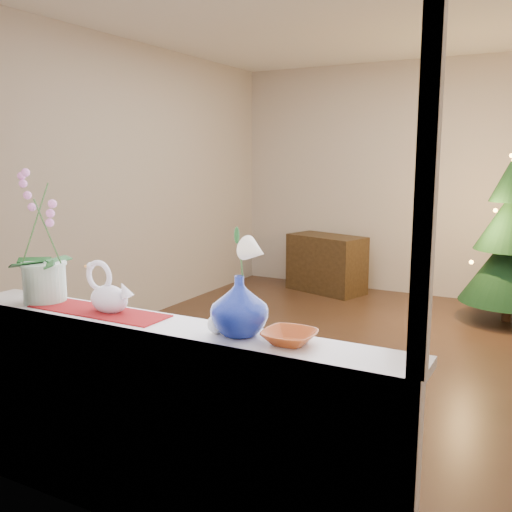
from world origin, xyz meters
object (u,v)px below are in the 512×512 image
at_px(amber_dish, 289,338).
at_px(side_table, 326,264).
at_px(orchid_pot, 41,237).
at_px(swan, 109,289).
at_px(xmas_tree, 512,236).
at_px(blue_vase, 239,301).
at_px(paperweight, 217,324).

height_order(amber_dish, side_table, amber_dish).
relative_size(orchid_pot, swan, 2.44).
xyz_separation_m(orchid_pot, xmas_tree, (1.77, 4.12, -0.38)).
xyz_separation_m(orchid_pot, blue_vase, (1.09, -0.00, -0.18)).
xyz_separation_m(swan, xmas_tree, (1.36, 4.12, -0.18)).
distance_m(paperweight, amber_dish, 0.31).
bearing_deg(orchid_pot, side_table, 93.54).
xyz_separation_m(paperweight, amber_dish, (0.31, 0.02, -0.02)).
bearing_deg(blue_vase, amber_dish, -1.24).
bearing_deg(blue_vase, swan, 179.61).
distance_m(swan, amber_dish, 0.91).
distance_m(swan, paperweight, 0.60).
bearing_deg(side_table, paperweight, -56.72).
distance_m(orchid_pot, xmas_tree, 4.50).
distance_m(paperweight, xmas_tree, 4.22).
bearing_deg(paperweight, xmas_tree, 79.51).
height_order(orchid_pot, amber_dish, orchid_pot).
bearing_deg(blue_vase, orchid_pot, 179.82).
relative_size(swan, side_table, 0.29).
distance_m(amber_dish, xmas_tree, 4.16).
distance_m(swan, side_table, 4.57).
height_order(swan, side_table, swan).
bearing_deg(blue_vase, paperweight, -162.53).
distance_m(blue_vase, side_table, 4.73).
bearing_deg(xmas_tree, side_table, 170.39).
bearing_deg(blue_vase, side_table, 107.04).
relative_size(orchid_pot, paperweight, 8.27).
xyz_separation_m(amber_dish, side_table, (-1.59, 4.48, -0.60)).
relative_size(blue_vase, amber_dish, 1.58).
height_order(blue_vase, side_table, blue_vase).
height_order(blue_vase, paperweight, blue_vase).
bearing_deg(orchid_pot, amber_dish, -0.36).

